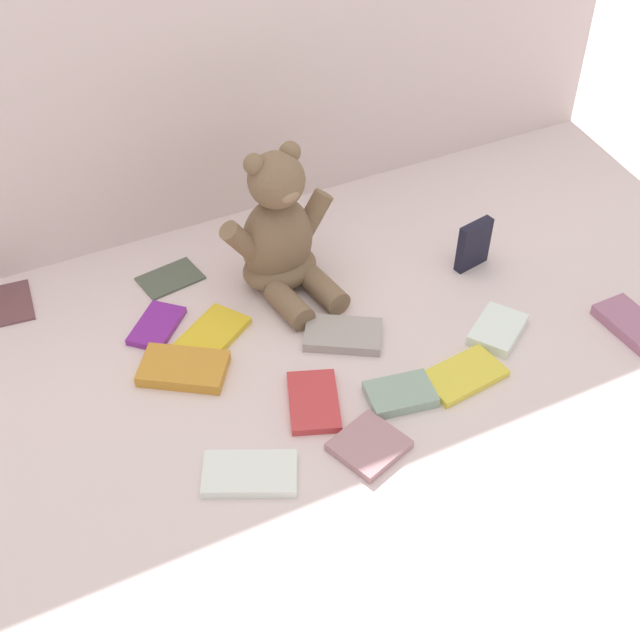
% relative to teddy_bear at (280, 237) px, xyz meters
% --- Properties ---
extents(ground_plane, '(3.20, 3.20, 0.00)m').
position_rel_teddy_bear_xyz_m(ground_plane, '(-0.05, -0.13, -0.10)').
color(ground_plane, silver).
extents(backdrop_drape, '(1.82, 0.03, 0.68)m').
position_rel_teddy_bear_xyz_m(backdrop_drape, '(-0.05, 0.26, 0.24)').
color(backdrop_drape, silver).
rests_on(backdrop_drape, ground_plane).
extents(teddy_bear, '(0.23, 0.21, 0.27)m').
position_rel_teddy_bear_xyz_m(teddy_bear, '(0.00, 0.00, 0.00)').
color(teddy_bear, '#7A6047').
rests_on(teddy_bear, ground_plane).
extents(book_case_0, '(0.12, 0.09, 0.02)m').
position_rel_teddy_bear_xyz_m(book_case_0, '(0.05, -0.35, -0.09)').
color(book_case_0, '#8AA695').
rests_on(book_case_0, ground_plane).
extents(book_case_1, '(0.12, 0.12, 0.01)m').
position_rel_teddy_bear_xyz_m(book_case_1, '(-0.25, -0.02, -0.10)').
color(book_case_1, purple).
rests_on(book_case_1, ground_plane).
extents(book_case_2, '(0.08, 0.14, 0.02)m').
position_rel_teddy_bear_xyz_m(book_case_2, '(0.49, -0.39, -0.09)').
color(book_case_2, '#A46686').
rests_on(book_case_2, ground_plane).
extents(book_case_3, '(0.08, 0.12, 0.01)m').
position_rel_teddy_bear_xyz_m(book_case_3, '(-0.46, 0.16, -0.10)').
color(book_case_3, brown).
rests_on(book_case_3, ground_plane).
extents(book_case_4, '(0.12, 0.15, 0.01)m').
position_rel_teddy_bear_xyz_m(book_case_4, '(-0.08, -0.30, -0.10)').
color(book_case_4, '#C6383C').
rests_on(book_case_4, ground_plane).
extents(book_case_5, '(0.16, 0.15, 0.02)m').
position_rel_teddy_bear_xyz_m(book_case_5, '(-0.24, -0.14, -0.09)').
color(book_case_5, orange).
rests_on(book_case_5, ground_plane).
extents(book_case_6, '(0.13, 0.12, 0.02)m').
position_rel_teddy_bear_xyz_m(book_case_6, '(0.27, -0.30, -0.09)').
color(book_case_6, white).
rests_on(book_case_6, ground_plane).
extents(book_case_7, '(0.15, 0.14, 0.01)m').
position_rel_teddy_bear_xyz_m(book_case_7, '(-0.17, -0.08, -0.10)').
color(book_case_7, yellow).
rests_on(book_case_7, ground_plane).
extents(book_case_8, '(0.15, 0.14, 0.02)m').
position_rel_teddy_bear_xyz_m(book_case_8, '(0.03, -0.19, -0.09)').
color(book_case_8, '#A49A96').
rests_on(book_case_8, ground_plane).
extents(book_case_9, '(0.12, 0.12, 0.01)m').
position_rel_teddy_bear_xyz_m(book_case_9, '(-0.05, -0.42, -0.10)').
color(book_case_9, '#AB7A83').
rests_on(book_case_9, ground_plane).
extents(book_case_10, '(0.16, 0.13, 0.02)m').
position_rel_teddy_bear_xyz_m(book_case_10, '(-0.23, -0.39, -0.09)').
color(book_case_10, white).
rests_on(book_case_10, ground_plane).
extents(book_case_11, '(0.12, 0.09, 0.01)m').
position_rel_teddy_bear_xyz_m(book_case_11, '(-0.18, 0.10, -0.10)').
color(book_case_11, '#4C5948').
rests_on(book_case_11, ground_plane).
extents(book_case_12, '(0.14, 0.09, 0.01)m').
position_rel_teddy_bear_xyz_m(book_case_12, '(0.16, -0.36, -0.10)').
color(book_case_12, yellow).
rests_on(book_case_12, ground_plane).
extents(book_case_13, '(0.07, 0.03, 0.10)m').
position_rel_teddy_bear_xyz_m(book_case_13, '(0.34, -0.11, -0.05)').
color(book_case_13, black).
rests_on(book_case_13, ground_plane).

